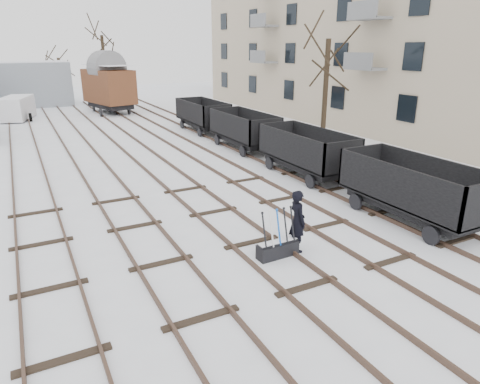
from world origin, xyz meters
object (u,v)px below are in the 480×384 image
object	(u,v)px
panel_van	(17,108)
box_van_wagon	(109,85)
worker	(297,221)
freight_wagon_a	(412,198)
ground_frame	(278,248)

from	to	relation	value
panel_van	box_van_wagon	bearing A→B (deg)	19.54
worker	freight_wagon_a	size ratio (longest dim) A/B	0.36
freight_wagon_a	panel_van	size ratio (longest dim) A/B	1.14
freight_wagon_a	worker	bearing A→B (deg)	-179.12
box_van_wagon	panel_van	world-z (taller)	box_van_wagon
freight_wagon_a	box_van_wagon	distance (m)	31.84
freight_wagon_a	box_van_wagon	size ratio (longest dim) A/B	0.87
box_van_wagon	panel_van	size ratio (longest dim) A/B	1.32
ground_frame	panel_van	size ratio (longest dim) A/B	0.31
ground_frame	worker	bearing A→B (deg)	5.91
worker	freight_wagon_a	bearing A→B (deg)	-82.36
ground_frame	worker	xyz separation A→B (m)	(0.75, 0.10, 0.69)
worker	freight_wagon_a	world-z (taller)	freight_wagon_a
panel_van	ground_frame	bearing A→B (deg)	-61.70
worker	panel_van	distance (m)	32.03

